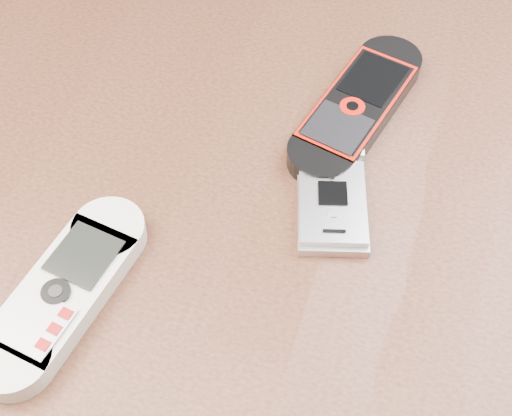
# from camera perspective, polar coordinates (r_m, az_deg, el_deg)

# --- Properties ---
(table) EXTENTS (1.20, 0.80, 0.75)m
(table) POSITION_cam_1_polar(r_m,az_deg,el_deg) (0.58, -0.48, -6.66)
(table) COLOR black
(table) RESTS_ON ground
(nokia_white) EXTENTS (0.07, 0.16, 0.02)m
(nokia_white) POSITION_cam_1_polar(r_m,az_deg,el_deg) (0.46, -15.10, -6.44)
(nokia_white) COLOR silver
(nokia_white) RESTS_ON table
(nokia_black_red) EXTENTS (0.09, 0.17, 0.02)m
(nokia_black_red) POSITION_cam_1_polar(r_m,az_deg,el_deg) (0.55, 8.10, 8.09)
(nokia_black_red) COLOR black
(nokia_black_red) RESTS_ON table
(motorola_razr) EXTENTS (0.07, 0.10, 0.01)m
(motorola_razr) POSITION_cam_1_polar(r_m,az_deg,el_deg) (0.49, 6.11, 0.52)
(motorola_razr) COLOR silver
(motorola_razr) RESTS_ON table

